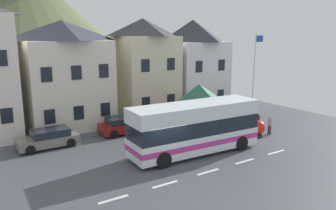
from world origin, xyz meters
The scene contains 16 objects.
ground_plane centered at (0.00, 0.00, -0.03)m, with size 40.00×60.00×0.07m.
townhouse_02 centered at (-2.27, 12.14, 4.49)m, with size 6.73×6.34×8.98m.
townhouse_03 centered at (5.17, 11.72, 4.64)m, with size 5.33×5.51×9.27m.
townhouse_04 centered at (11.20, 11.92, 4.63)m, with size 5.81×5.91×9.27m.
hilltop_castle centered at (-1.14, 35.24, 9.32)m, with size 39.59×39.59×26.62m.
transit_bus centered at (2.79, 0.55, 1.71)m, with size 9.25×3.01×3.41m.
bus_shelter centered at (6.02, 4.21, 3.17)m, with size 3.60×3.60×3.98m.
parked_car_00 centered at (0.82, 7.34, 0.67)m, with size 3.97×2.10×1.36m.
parked_car_01 centered at (-5.14, 7.13, 0.65)m, with size 4.14×1.91×1.31m.
parked_car_03 centered at (12.60, 7.33, 0.65)m, with size 4.15×2.08×1.31m.
parked_car_04 centered at (7.51, 7.28, 0.70)m, with size 4.52×1.86×1.44m.
pedestrian_00 centered at (10.34, 0.59, 0.89)m, with size 0.31×0.32×1.54m.
pedestrian_01 centered at (10.35, 1.82, 0.85)m, with size 0.30×0.34×1.56m.
public_bench centered at (8.26, 6.22, 0.48)m, with size 1.78×0.48×0.87m.
flagpole centered at (11.96, 3.94, 4.47)m, with size 0.95×0.10×7.79m.
harbour_buoy centered at (9.02, 0.61, 0.74)m, with size 1.09×1.09×1.34m.
Camera 1 is at (-10.51, -16.41, 7.96)m, focal length 35.84 mm.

